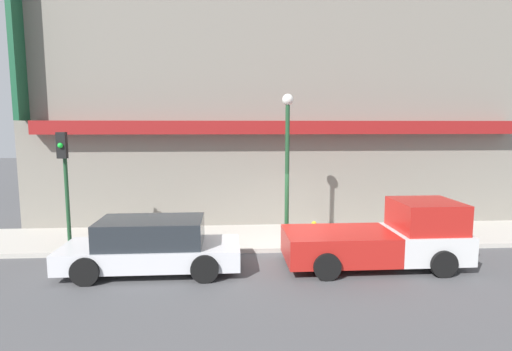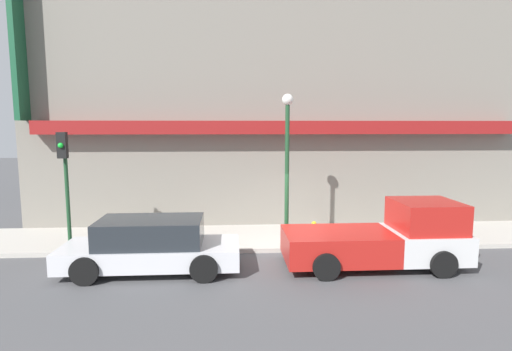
{
  "view_description": "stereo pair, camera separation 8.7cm",
  "coord_description": "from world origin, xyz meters",
  "px_view_note": "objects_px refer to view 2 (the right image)",
  "views": [
    {
      "loc": [
        -1.99,
        -12.28,
        4.04
      ],
      "look_at": [
        -1.06,
        1.26,
        2.34
      ],
      "focal_mm": 28.0,
      "sensor_mm": 36.0,
      "label": 1
    },
    {
      "loc": [
        -1.9,
        -12.28,
        4.04
      ],
      "look_at": [
        -1.06,
        1.26,
        2.34
      ],
      "focal_mm": 28.0,
      "sensor_mm": 36.0,
      "label": 2
    }
  ],
  "objects_px": {
    "pickup_truck": "(385,238)",
    "fire_hydrant": "(314,232)",
    "street_lamp": "(287,150)",
    "parked_car": "(151,246)",
    "traffic_light": "(65,170)"
  },
  "relations": [
    {
      "from": "street_lamp",
      "to": "traffic_light",
      "type": "bearing_deg",
      "value": -179.31
    },
    {
      "from": "pickup_truck",
      "to": "parked_car",
      "type": "bearing_deg",
      "value": -178.81
    },
    {
      "from": "street_lamp",
      "to": "pickup_truck",
      "type": "bearing_deg",
      "value": -34.74
    },
    {
      "from": "pickup_truck",
      "to": "fire_hydrant",
      "type": "xyz_separation_m",
      "value": [
        -1.66,
        2.0,
        -0.33
      ]
    },
    {
      "from": "pickup_truck",
      "to": "street_lamp",
      "type": "relative_size",
      "value": 1.04
    },
    {
      "from": "pickup_truck",
      "to": "traffic_light",
      "type": "height_order",
      "value": "traffic_light"
    },
    {
      "from": "fire_hydrant",
      "to": "traffic_light",
      "type": "bearing_deg",
      "value": -178.07
    },
    {
      "from": "fire_hydrant",
      "to": "street_lamp",
      "type": "bearing_deg",
      "value": -169.21
    },
    {
      "from": "fire_hydrant",
      "to": "traffic_light",
      "type": "relative_size",
      "value": 0.19
    },
    {
      "from": "street_lamp",
      "to": "parked_car",
      "type": "bearing_deg",
      "value": -155.81
    },
    {
      "from": "parked_car",
      "to": "fire_hydrant",
      "type": "xyz_separation_m",
      "value": [
        4.99,
        2.0,
        -0.23
      ]
    },
    {
      "from": "parked_car",
      "to": "traffic_light",
      "type": "bearing_deg",
      "value": 147.19
    },
    {
      "from": "parked_car",
      "to": "traffic_light",
      "type": "relative_size",
      "value": 1.31
    },
    {
      "from": "fire_hydrant",
      "to": "street_lamp",
      "type": "relative_size",
      "value": 0.15
    },
    {
      "from": "street_lamp",
      "to": "traffic_light",
      "type": "relative_size",
      "value": 1.32
    }
  ]
}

